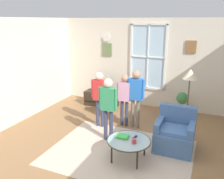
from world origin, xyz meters
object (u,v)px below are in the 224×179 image
object	(u,v)px
tv_stand	(101,99)
cup	(134,141)
person_pink_shirt	(125,94)
floor_lamp	(190,81)
remote_near_books	(135,137)
person_red_shirt	(100,93)
person_green_shirt	(108,102)
book_stack	(123,137)
coffee_table	(129,141)
person_blue_shirt	(136,93)
television	(101,86)
armchair	(175,134)
potted_plant_by_window	(182,103)

from	to	relation	value
tv_stand	cup	world-z (taller)	cup
person_pink_shirt	floor_lamp	distance (m)	1.57
tv_stand	remote_near_books	bearing A→B (deg)	-52.05
person_red_shirt	cup	bearing A→B (deg)	-42.90
person_red_shirt	person_green_shirt	xyz separation A→B (m)	(0.48, -0.56, 0.01)
tv_stand	book_stack	distance (m)	2.93
coffee_table	person_blue_shirt	size ratio (longest dim) A/B	0.59
cup	person_blue_shirt	distance (m)	1.60
remote_near_books	floor_lamp	world-z (taller)	floor_lamp
coffee_table	remote_near_books	xyz separation A→B (m)	(0.08, 0.14, 0.03)
person_pink_shirt	floor_lamp	world-z (taller)	floor_lamp
tv_stand	television	bearing A→B (deg)	-90.00
tv_stand	remote_near_books	size ratio (longest dim) A/B	7.41
person_red_shirt	person_blue_shirt	bearing A→B (deg)	18.99
tv_stand	coffee_table	size ratio (longest dim) A/B	1.22
book_stack	remote_near_books	bearing A→B (deg)	20.92
person_red_shirt	person_pink_shirt	distance (m)	0.61
armchair	person_pink_shirt	distance (m)	1.57
person_green_shirt	potted_plant_by_window	xyz separation A→B (m)	(1.32, 2.12, -0.53)
armchair	potted_plant_by_window	xyz separation A→B (m)	(-0.10, 1.93, 0.03)
tv_stand	person_green_shirt	bearing A→B (deg)	-60.65
person_blue_shirt	remote_near_books	bearing A→B (deg)	-72.73
armchair	person_green_shirt	size ratio (longest dim) A/B	0.62
coffee_table	person_green_shirt	size ratio (longest dim) A/B	0.60
book_stack	person_red_shirt	bearing A→B (deg)	133.18
book_stack	person_pink_shirt	bearing A→B (deg)	108.71
cup	person_red_shirt	bearing A→B (deg)	137.10
person_red_shirt	book_stack	bearing A→B (deg)	-46.82
book_stack	person_blue_shirt	bearing A→B (deg)	97.23
book_stack	person_blue_shirt	distance (m)	1.45
book_stack	potted_plant_by_window	xyz separation A→B (m)	(0.79, 2.63, -0.07)
person_green_shirt	floor_lamp	distance (m)	1.83
remote_near_books	floor_lamp	distance (m)	1.77
coffee_table	person_blue_shirt	world-z (taller)	person_blue_shirt
tv_stand	book_stack	world-z (taller)	tv_stand
television	potted_plant_by_window	distance (m)	2.43
person_green_shirt	potted_plant_by_window	distance (m)	2.55
television	person_red_shirt	distance (m)	1.51
coffee_table	person_pink_shirt	distance (m)	1.58
potted_plant_by_window	armchair	bearing A→B (deg)	-87.05
person_red_shirt	floor_lamp	xyz separation A→B (m)	(2.04, 0.30, 0.44)
armchair	book_stack	size ratio (longest dim) A/B	3.67
remote_near_books	cup	bearing A→B (deg)	-77.19
coffee_table	person_pink_shirt	size ratio (longest dim) A/B	0.64
cup	potted_plant_by_window	world-z (taller)	potted_plant_by_window
armchair	person_pink_shirt	bearing A→B (deg)	154.55
person_green_shirt	book_stack	bearing A→B (deg)	-43.90
tv_stand	person_pink_shirt	bearing A→B (deg)	-43.45
remote_near_books	person_red_shirt	size ratio (longest dim) A/B	0.10
person_pink_shirt	cup	bearing A→B (deg)	-63.58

